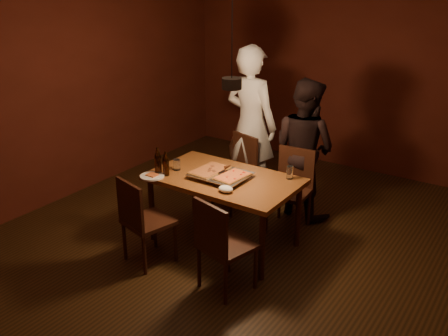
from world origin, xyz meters
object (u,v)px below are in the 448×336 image
Objects in this scene: plate_slice at (152,176)px; pendant_lamp at (232,82)px; beer_bottle_a at (158,161)px; chair_near_right at (220,238)px; chair_far_right at (292,181)px; pizza_tray at (221,176)px; beer_bottle_b at (166,164)px; diner_dark at (304,148)px; chair_far_left at (238,165)px; dining_table at (224,184)px; chair_near_left at (141,214)px; diner_white at (251,125)px.

pendant_lamp is (0.78, 0.28, 1.00)m from plate_slice.
chair_near_right is at bearing -22.44° from beer_bottle_a.
beer_bottle_a reaches higher than chair_far_right.
pizza_tray is 2.23× the size of plate_slice.
pendant_lamp reaches higher than chair_near_right.
beer_bottle_b is at bearing 43.49° from chair_far_right.
chair_far_left is at bearing 35.65° from diner_dark.
dining_table is 1.10m from pendant_lamp.
dining_table is 0.11m from pizza_tray.
plate_slice is (-0.18, 0.38, 0.22)m from chair_near_left.
dining_table is 1.21m from diner_white.
chair_far_left and chair_far_right have the same top height.
chair_near_right is at bearing -64.81° from pendant_lamp.
chair_near_right is at bearing -24.83° from beer_bottle_b.
diner_dark is (0.35, 1.12, 0.13)m from dining_table.
chair_far_left is (-0.36, 0.83, -0.14)m from dining_table.
beer_bottle_a is (-1.02, -1.05, 0.35)m from chair_far_right.
pizza_tray reaches higher than plate_slice.
pendant_lamp is (0.18, -0.09, 0.99)m from pizza_tray.
chair_near_right is at bearing 107.18° from diner_dark.
diner_white reaches higher than pizza_tray.
chair_far_left reaches higher than pizza_tray.
beer_bottle_a is at bearing 40.94° from chair_far_right.
chair_far_left is 0.27× the size of diner_white.
pendant_lamp reaches higher than pizza_tray.
chair_far_left is at bearing -11.25° from chair_far_right.
chair_near_left is at bearing -162.80° from chair_near_right.
chair_far_right is at bearing 57.20° from pizza_tray.
chair_near_right is 1.14m from plate_slice.
diner_dark is at bearing 82.30° from chair_near_left.
chair_near_right reaches higher than pizza_tray.
diner_white is at bearing 81.04° from plate_slice.
pizza_tray is at bearing 31.58° from plate_slice.
chair_far_left and chair_near_right have the same top height.
chair_near_right is 0.32× the size of diner_dark.
chair_far_left is 2.05× the size of beer_bottle_b.
chair_far_left is 1.18m from beer_bottle_b.
beer_bottle_a is 1.10× the size of beer_bottle_b.
plate_slice is at bearing -86.97° from beer_bottle_a.
chair_far_right is 1.52m from pendant_lamp.
chair_near_left is at bearing 56.64° from chair_far_right.
chair_near_right is 1.13m from beer_bottle_b.
chair_near_left is 1.00× the size of chair_near_right.
chair_far_left is 2.11× the size of plate_slice.
pizza_tray is 1.23m from diner_white.
chair_far_right is 0.44× the size of pendant_lamp.
beer_bottle_a is at bearing 69.54° from diner_dark.
beer_bottle_a reaches higher than beer_bottle_b.
chair_near_left is (-0.07, -1.62, 0.00)m from chair_far_left.
beer_bottle_b is (-0.52, -0.29, 0.20)m from dining_table.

